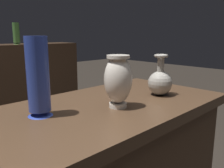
{
  "coord_description": "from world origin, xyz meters",
  "views": [
    {
      "loc": [
        -0.73,
        -0.77,
        1.12
      ],
      "look_at": [
        -0.0,
        -0.04,
        0.9
      ],
      "focal_mm": 38.22,
      "sensor_mm": 36.0,
      "label": 1
    }
  ],
  "objects": [
    {
      "name": "vase_left_accent",
      "position": [
        -0.3,
        0.07,
        0.95
      ],
      "size": [
        0.1,
        0.1,
        0.31
      ],
      "color": "#2D429E",
      "rests_on": "display_plinth"
    },
    {
      "name": "vase_tall_behind",
      "position": [
        0.31,
        -0.08,
        0.87
      ],
      "size": [
        0.13,
        0.13,
        0.22
      ],
      "color": "gray",
      "rests_on": "display_plinth"
    },
    {
      "name": "vase_centerpiece",
      "position": [
        -0.0,
        -0.07,
        0.92
      ],
      "size": [
        0.12,
        0.12,
        0.23
      ],
      "color": "silver",
      "rests_on": "display_plinth"
    },
    {
      "name": "shelf_vase_right",
      "position": [
        0.52,
        2.16,
        1.12
      ],
      "size": [
        0.09,
        0.09,
        0.26
      ],
      "color": "#477A38",
      "rests_on": "back_display_shelf"
    }
  ]
}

